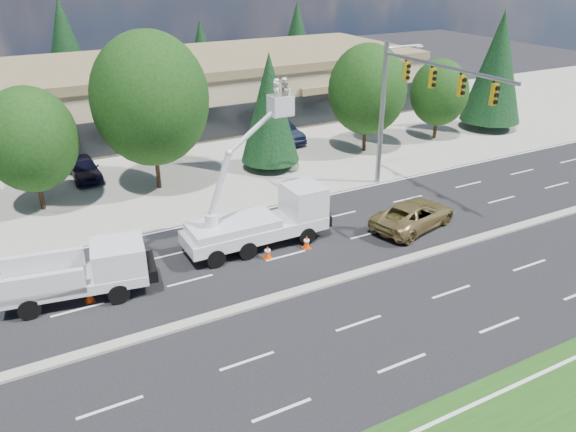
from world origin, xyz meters
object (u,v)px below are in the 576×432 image
bucket_truck (265,213)px  minivan (414,215)px  signal_mast (406,98)px  utility_pickup (85,277)px

bucket_truck → minivan: 8.33m
bucket_truck → minivan: size_ratio=1.58×
signal_mast → minivan: signal_mast is taller
signal_mast → bucket_truck: (-10.32, -2.19, -4.30)m
utility_pickup → minivan: (17.10, -1.33, -0.22)m
utility_pickup → bucket_truck: bearing=13.9°
utility_pickup → bucket_truck: size_ratio=0.75×
bucket_truck → minivan: bearing=-14.6°
minivan → bucket_truck: bearing=60.9°
utility_pickup → minivan: size_ratio=1.19×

